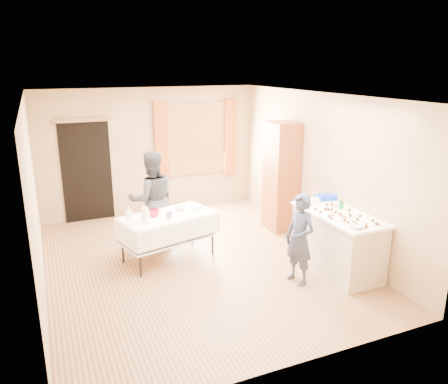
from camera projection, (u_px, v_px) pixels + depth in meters
name	position (u px, v px, depth m)	size (l,w,h in m)	color
floor	(196.00, 263.00, 6.97)	(4.50, 5.50, 0.02)	#9E7047
ceiling	(193.00, 95.00, 6.24)	(4.50, 5.50, 0.02)	white
wall_back	(150.00, 151.00, 9.04)	(4.50, 0.02, 2.60)	tan
wall_front	(291.00, 253.00, 4.17)	(4.50, 0.02, 2.60)	tan
wall_left	(33.00, 201.00, 5.75)	(0.02, 5.50, 2.60)	tan
wall_right	(320.00, 170.00, 7.46)	(0.02, 5.50, 2.60)	tan
window_frame	(196.00, 139.00, 9.33)	(1.32, 0.06, 1.52)	olive
window_pane	(197.00, 139.00, 9.31)	(1.20, 0.02, 1.40)	white
curtain_left	(161.00, 142.00, 8.99)	(0.28, 0.06, 1.65)	#B25420
curtain_right	(230.00, 137.00, 9.58)	(0.28, 0.06, 1.65)	#B25420
doorway	(87.00, 172.00, 8.61)	(0.95, 0.04, 2.00)	black
door_lintel	(82.00, 120.00, 8.29)	(1.05, 0.06, 0.08)	olive
cabinet	(281.00, 177.00, 8.14)	(0.50, 0.60, 2.04)	brown
counter	(337.00, 241.00, 6.62)	(0.73, 1.54, 0.91)	#BDB197
party_table	(168.00, 232.00, 6.99)	(1.62, 1.10, 0.75)	black
chair	(158.00, 222.00, 7.85)	(0.53, 0.53, 1.03)	black
girl	(300.00, 239.00, 6.17)	(0.43, 0.55, 1.32)	#242A44
woman	(152.00, 199.00, 7.43)	(0.82, 0.64, 1.66)	black
soda_can	(341.00, 205.00, 6.66)	(0.07, 0.07, 0.12)	#098426
mixing_bowl	(356.00, 226.00, 5.89)	(0.20, 0.20, 0.05)	white
foam_block	(314.00, 201.00, 6.94)	(0.15, 0.10, 0.08)	white
blue_basket	(326.00, 197.00, 7.13)	(0.30, 0.20, 0.08)	#0B34D0
pitcher	(145.00, 215.00, 6.54)	(0.11, 0.11, 0.22)	silver
cup_red	(154.00, 213.00, 6.80)	(0.15, 0.15, 0.12)	#B51736
cup_rainbow	(169.00, 215.00, 6.72)	(0.11, 0.11, 0.10)	red
small_bowl	(181.00, 208.00, 7.13)	(0.22, 0.22, 0.05)	white
pastry_tray	(197.00, 209.00, 7.12)	(0.28, 0.20, 0.02)	white
bottle	(129.00, 213.00, 6.69)	(0.09, 0.09, 0.19)	white
cake_balls	(343.00, 215.00, 6.35)	(0.51, 1.11, 0.04)	#3F2314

